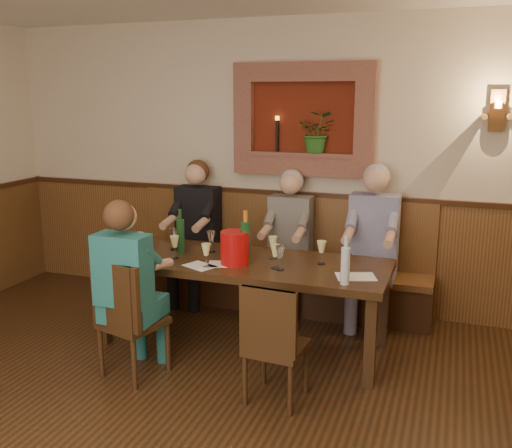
{
  "coord_description": "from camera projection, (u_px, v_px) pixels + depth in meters",
  "views": [
    {
      "loc": [
        1.61,
        -2.38,
        2.09
      ],
      "look_at": [
        0.1,
        1.9,
        1.05
      ],
      "focal_mm": 40.0,
      "sensor_mm": 36.0,
      "label": 1
    }
  ],
  "objects": [
    {
      "name": "wine_glass_5",
      "position": [
        273.0,
        248.0,
        4.71
      ],
      "size": [
        0.08,
        0.08,
        0.19
      ],
      "primitive_type": null,
      "color": "#F0F291",
      "rests_on": "dining_table"
    },
    {
      "name": "chair_near_left",
      "position": [
        132.0,
        341.0,
        4.28
      ],
      "size": [
        0.5,
        0.5,
        0.93
      ],
      "rotation": [
        0.0,
        0.0,
        -0.26
      ],
      "color": "black",
      "rests_on": "ground"
    },
    {
      "name": "tasting_sheet_b",
      "position": [
        225.0,
        264.0,
        4.58
      ],
      "size": [
        0.31,
        0.26,
        0.0
      ],
      "primitive_type": "cube",
      "rotation": [
        0.0,
        0.0,
        0.33
      ],
      "color": "white",
      "rests_on": "dining_table"
    },
    {
      "name": "spittoon_bucket",
      "position": [
        235.0,
        248.0,
        4.56
      ],
      "size": [
        0.27,
        0.27,
        0.27
      ],
      "primitive_type": "cylinder",
      "rotation": [
        0.0,
        0.0,
        0.14
      ],
      "color": "#B70B0B",
      "rests_on": "dining_table"
    },
    {
      "name": "room_shell",
      "position": [
        106.0,
        136.0,
        2.75
      ],
      "size": [
        6.04,
        6.04,
        2.82
      ],
      "color": "beige",
      "rests_on": "ground"
    },
    {
      "name": "wine_glass_11",
      "position": [
        275.0,
        257.0,
        4.45
      ],
      "size": [
        0.08,
        0.08,
        0.19
      ],
      "primitive_type": null,
      "color": "#F0F291",
      "rests_on": "dining_table"
    },
    {
      "name": "wine_glass_10",
      "position": [
        226.0,
        241.0,
        4.92
      ],
      "size": [
        0.08,
        0.08,
        0.19
      ],
      "primitive_type": null,
      "color": "#F0F291",
      "rests_on": "dining_table"
    },
    {
      "name": "wall_sconce",
      "position": [
        497.0,
        111.0,
        4.82
      ],
      "size": [
        0.25,
        0.2,
        0.35
      ],
      "color": "#543618",
      "rests_on": "ground"
    },
    {
      "name": "person_bench_mid",
      "position": [
        288.0,
        255.0,
        5.47
      ],
      "size": [
        0.41,
        0.5,
        1.39
      ],
      "color": "#534D4B",
      "rests_on": "ground"
    },
    {
      "name": "person_bench_right",
      "position": [
        371.0,
        259.0,
        5.2
      ],
      "size": [
        0.44,
        0.54,
        1.48
      ],
      "color": "navy",
      "rests_on": "ground"
    },
    {
      "name": "wine_glass_4",
      "position": [
        237.0,
        253.0,
        4.57
      ],
      "size": [
        0.08,
        0.08,
        0.19
      ],
      "primitive_type": null,
      "color": "#F0F291",
      "rests_on": "dining_table"
    },
    {
      "name": "wine_bottle_green_b",
      "position": [
        181.0,
        235.0,
        4.89
      ],
      "size": [
        0.09,
        0.09,
        0.38
      ],
      "rotation": [
        0.0,
        0.0,
        -0.37
      ],
      "color": "#19471E",
      "rests_on": "dining_table"
    },
    {
      "name": "tasting_sheet_d",
      "position": [
        200.0,
        266.0,
        4.53
      ],
      "size": [
        0.3,
        0.26,
        0.0
      ],
      "primitive_type": "cube",
      "rotation": [
        0.0,
        0.0,
        -0.42
      ],
      "color": "white",
      "rests_on": "dining_table"
    },
    {
      "name": "wine_glass_3",
      "position": [
        211.0,
        242.0,
        4.91
      ],
      "size": [
        0.08,
        0.08,
        0.19
      ],
      "primitive_type": null,
      "color": "white",
      "rests_on": "dining_table"
    },
    {
      "name": "chair_near_right",
      "position": [
        275.0,
        366.0,
        3.93
      ],
      "size": [
        0.41,
        0.41,
        0.87
      ],
      "rotation": [
        0.0,
        0.0,
        -0.07
      ],
      "color": "black",
      "rests_on": "ground"
    },
    {
      "name": "tasting_sheet_c",
      "position": [
        356.0,
        277.0,
        4.27
      ],
      "size": [
        0.34,
        0.29,
        0.0
      ],
      "primitive_type": "cube",
      "rotation": [
        0.0,
        0.0,
        0.34
      ],
      "color": "white",
      "rests_on": "dining_table"
    },
    {
      "name": "wine_glass_0",
      "position": [
        140.0,
        244.0,
        4.84
      ],
      "size": [
        0.08,
        0.08,
        0.19
      ],
      "primitive_type": null,
      "color": "#F0F291",
      "rests_on": "dining_table"
    },
    {
      "name": "person_chair_front",
      "position": [
        131.0,
        305.0,
        4.22
      ],
      "size": [
        0.4,
        0.49,
        1.37
      ],
      "color": "#1C5563",
      "rests_on": "ground"
    },
    {
      "name": "wine_bottle_green_a",
      "position": [
        246.0,
        242.0,
        4.55
      ],
      "size": [
        0.09,
        0.09,
        0.44
      ],
      "rotation": [
        0.0,
        0.0,
        0.18
      ],
      "color": "#19471E",
      "rests_on": "dining_table"
    },
    {
      "name": "wine_glass_1",
      "position": [
        174.0,
        239.0,
        4.99
      ],
      "size": [
        0.08,
        0.08,
        0.19
      ],
      "primitive_type": null,
      "color": "white",
      "rests_on": "dining_table"
    },
    {
      "name": "wine_glass_6",
      "position": [
        280.0,
        258.0,
        4.41
      ],
      "size": [
        0.08,
        0.08,
        0.19
      ],
      "primitive_type": null,
      "color": "white",
      "rests_on": "dining_table"
    },
    {
      "name": "wainscoting",
      "position": [
        120.0,
        382.0,
        3.04
      ],
      "size": [
        6.02,
        6.02,
        1.15
      ],
      "color": "#543618",
      "rests_on": "ground"
    },
    {
      "name": "wine_glass_2",
      "position": [
        175.0,
        247.0,
        4.73
      ],
      "size": [
        0.08,
        0.08,
        0.19
      ],
      "primitive_type": null,
      "color": "#F0F291",
      "rests_on": "dining_table"
    },
    {
      "name": "water_bottle",
      "position": [
        345.0,
        265.0,
        4.07
      ],
      "size": [
        0.08,
        0.08,
        0.36
      ],
      "rotation": [
        0.0,
        0.0,
        -0.19
      ],
      "color": "silver",
      "rests_on": "dining_table"
    },
    {
      "name": "tasting_sheet_a",
      "position": [
        130.0,
        256.0,
        4.82
      ],
      "size": [
        0.32,
        0.23,
        0.0
      ],
      "primitive_type": "cube",
      "rotation": [
        0.0,
        0.0,
        -0.03
      ],
      "color": "white",
      "rests_on": "dining_table"
    },
    {
      "name": "bench",
      "position": [
        276.0,
        275.0,
        5.67
      ],
      "size": [
        3.0,
        0.45,
        1.11
      ],
      "color": "#381E0F",
      "rests_on": "ground"
    },
    {
      "name": "wine_glass_7",
      "position": [
        321.0,
        253.0,
        4.57
      ],
      "size": [
        0.08,
        0.08,
        0.19
      ],
      "primitive_type": null,
      "color": "#F0F291",
      "rests_on": "dining_table"
    },
    {
      "name": "person_bench_left",
      "position": [
        195.0,
        244.0,
        5.78
      ],
      "size": [
        0.43,
        0.53,
        1.45
      ],
      "color": "black",
      "rests_on": "ground"
    },
    {
      "name": "wine_glass_9",
      "position": [
        206.0,
        255.0,
        4.49
      ],
      "size": [
        0.08,
        0.08,
        0.19
      ],
      "primitive_type": null,
      "color": "#F0F291",
      "rests_on": "dining_table"
    },
    {
      "name": "wall_niche",
      "position": [
        307.0,
        124.0,
        5.4
      ],
      "size": [
        1.36,
        0.3,
        1.06
      ],
      "color": "#621D0E",
      "rests_on": "ground"
    },
    {
      "name": "dining_table",
      "position": [
        243.0,
        268.0,
        4.72
      ],
      "size": [
        2.4,
        0.9,
        0.75
      ],
      "color": "black",
      "rests_on": "ground"
    },
    {
      "name": "wine_glass_8",
      "position": [
        346.0,
        265.0,
        4.22
      ],
      "size": [
        0.08,
        0.08,
        0.19
      ],
      "primitive_type": null,
      "color": "white",
      "rests_on": "dining_table"
    }
  ]
}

